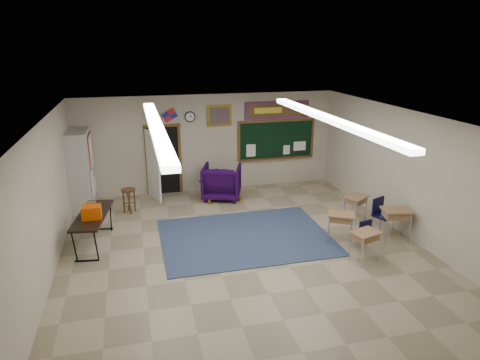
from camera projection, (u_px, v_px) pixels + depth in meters
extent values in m
plane|color=tan|center=(246.00, 253.00, 9.52)|extent=(9.00, 9.00, 0.00)
cube|color=#A9A289|center=(208.00, 143.00, 13.21)|extent=(8.00, 0.04, 3.00)
cube|color=#A9A289|center=(348.00, 315.00, 4.91)|extent=(8.00, 0.04, 3.00)
cube|color=#A9A289|center=(43.00, 207.00, 8.12)|extent=(0.04, 9.00, 3.00)
cube|color=#A9A289|center=(411.00, 176.00, 10.00)|extent=(0.04, 9.00, 3.00)
cube|color=#B9B9B5|center=(247.00, 120.00, 8.60)|extent=(8.00, 9.00, 0.04)
cube|color=#2E3D58|center=(245.00, 237.00, 10.30)|extent=(4.00, 3.00, 0.02)
cube|color=black|center=(164.00, 160.00, 13.01)|extent=(0.95, 0.04, 2.10)
cube|color=white|center=(153.00, 166.00, 12.53)|extent=(0.35, 0.86, 2.05)
cube|color=brown|center=(276.00, 140.00, 13.70)|extent=(2.55, 0.05, 1.30)
cube|color=black|center=(276.00, 140.00, 13.68)|extent=(2.40, 0.03, 1.15)
cube|color=brown|center=(276.00, 158.00, 13.83)|extent=(2.40, 0.12, 0.04)
cube|color=red|center=(277.00, 110.00, 13.40)|extent=(2.10, 0.04, 0.55)
cube|color=brown|center=(277.00, 110.00, 13.39)|extent=(1.90, 0.03, 0.40)
cube|color=olive|center=(219.00, 116.00, 13.00)|extent=(0.75, 0.05, 0.65)
cube|color=#A51466|center=(219.00, 116.00, 12.99)|extent=(0.62, 0.03, 0.52)
cylinder|color=black|center=(190.00, 117.00, 12.79)|extent=(0.32, 0.05, 0.32)
cylinder|color=white|center=(190.00, 117.00, 12.77)|extent=(0.26, 0.02, 0.26)
cube|color=#AEAEA9|center=(81.00, 170.00, 11.86)|extent=(0.55, 1.25, 2.20)
imported|color=#1D042F|center=(222.00, 182.00, 12.76)|extent=(1.39, 1.41, 1.01)
cube|color=#9E7549|center=(341.00, 214.00, 9.84)|extent=(0.75, 0.69, 0.04)
cube|color=brown|center=(341.00, 218.00, 9.87)|extent=(0.64, 0.59, 0.12)
cube|color=#9E7549|center=(356.00, 197.00, 11.01)|extent=(0.73, 0.68, 0.04)
cube|color=brown|center=(356.00, 200.00, 11.04)|extent=(0.63, 0.58, 0.12)
cube|color=#9E7549|center=(366.00, 233.00, 8.95)|extent=(0.68, 0.58, 0.04)
cube|color=brown|center=(365.00, 237.00, 8.98)|extent=(0.59, 0.49, 0.12)
cube|color=#9E7549|center=(397.00, 210.00, 9.93)|extent=(0.74, 0.61, 0.04)
cube|color=brown|center=(396.00, 215.00, 9.96)|extent=(0.64, 0.52, 0.13)
cube|color=black|center=(92.00, 215.00, 9.71)|extent=(0.88, 1.92, 0.05)
cube|color=#D64203|center=(92.00, 212.00, 9.43)|extent=(0.41, 0.31, 0.29)
cylinder|color=#4E2E17|center=(128.00, 190.00, 11.61)|extent=(0.38, 0.38, 0.04)
torus|color=#4E2E17|center=(130.00, 205.00, 11.75)|extent=(0.31, 0.31, 0.02)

